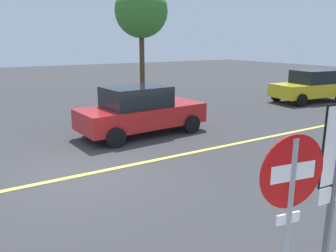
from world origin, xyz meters
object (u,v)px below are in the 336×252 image
speed_limit_sign (336,166)px  tree_left_verge (141,11)px  car_yellow_mid_road (310,86)px  stop_sign (289,206)px  car_red_near_curb (140,111)px

speed_limit_sign → tree_left_verge: (4.98, 14.48, 2.94)m
speed_limit_sign → tree_left_verge: size_ratio=0.41×
car_yellow_mid_road → tree_left_verge: size_ratio=0.71×
speed_limit_sign → stop_sign: bearing=-170.6°
stop_sign → speed_limit_sign: speed_limit_sign is taller
stop_sign → car_red_near_curb: stop_sign is taller
tree_left_verge → car_red_near_curb: bearing=-118.1°
tree_left_verge → speed_limit_sign: bearing=-109.0°
stop_sign → car_red_near_curb: bearing=72.6°
stop_sign → car_yellow_mid_road: bearing=35.4°
car_red_near_curb → tree_left_verge: bearing=61.9°
stop_sign → car_yellow_mid_road: size_ratio=0.54×
car_yellow_mid_road → tree_left_verge: (-7.53, 5.05, 3.87)m
car_yellow_mid_road → car_red_near_curb: bearing=-173.8°
speed_limit_sign → car_red_near_curb: size_ratio=0.55×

